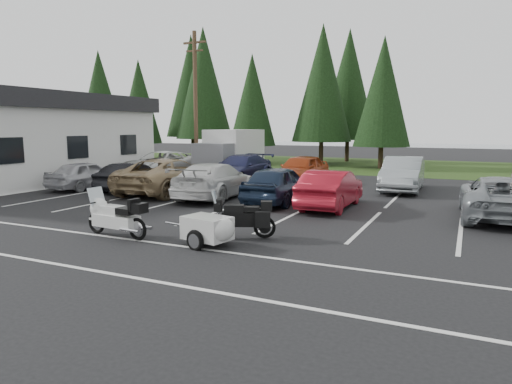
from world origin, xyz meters
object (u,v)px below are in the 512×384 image
at_px(car_near_3, 215,180).
at_px(box_truck, 227,153).
at_px(car_far_0, 161,165).
at_px(car_near_6, 499,198).
at_px(car_near_2, 169,176).
at_px(car_far_2, 301,170).
at_px(car_far_1, 240,169).
at_px(car_near_4, 278,184).
at_px(utility_pole, 196,101).
at_px(touring_motorcycle, 116,213).
at_px(car_near_5, 331,189).
at_px(cargo_trailer, 207,231).
at_px(car_far_3, 403,174).
at_px(car_near_0, 85,175).
at_px(car_near_1, 132,177).
at_px(adventure_motorcycle, 239,214).

bearing_deg(car_near_3, box_truck, -70.14).
bearing_deg(car_far_0, car_near_6, -13.82).
distance_m(car_near_2, car_far_0, 6.76).
bearing_deg(car_far_2, car_near_6, -29.99).
height_order(car_near_2, car_far_1, car_near_2).
bearing_deg(car_near_4, car_far_1, -51.57).
xyz_separation_m(car_near_2, car_far_2, (4.51, 5.67, -0.01)).
relative_size(utility_pole, touring_motorcycle, 3.63).
bearing_deg(car_near_2, car_near_5, 173.46).
bearing_deg(car_far_0, box_truck, 47.20).
bearing_deg(car_near_2, cargo_trailer, 129.70).
distance_m(car_near_2, car_far_3, 11.19).
xyz_separation_m(car_near_4, car_far_1, (-4.65, 5.66, -0.00)).
bearing_deg(car_near_2, car_near_0, 5.42).
distance_m(car_near_2, car_far_2, 7.24).
distance_m(car_far_0, cargo_trailer, 16.86).
relative_size(car_near_2, car_far_1, 1.12).
xyz_separation_m(car_near_3, car_far_0, (-7.08, 5.61, 0.04)).
bearing_deg(car_near_1, touring_motorcycle, 125.28).
xyz_separation_m(utility_pole, car_near_4, (9.03, -8.05, -3.93)).
bearing_deg(car_far_1, utility_pole, 153.65).
xyz_separation_m(car_near_3, car_far_2, (1.78, 6.10, 0.03)).
bearing_deg(utility_pole, car_far_1, -28.60).
relative_size(car_near_6, touring_motorcycle, 2.09).
bearing_deg(utility_pole, car_far_0, -112.98).
bearing_deg(car_far_1, adventure_motorcycle, -60.70).
relative_size(car_near_1, cargo_trailer, 2.35).
relative_size(car_near_1, adventure_motorcycle, 1.82).
relative_size(utility_pole, car_near_0, 2.18).
bearing_deg(car_far_2, car_near_2, -125.27).
relative_size(car_near_1, car_far_0, 0.70).
bearing_deg(car_far_2, car_near_3, -103.02).
relative_size(car_near_1, car_far_1, 0.77).
bearing_deg(utility_pole, adventure_motorcycle, -53.68).
bearing_deg(car_near_1, car_far_3, -157.69).
xyz_separation_m(car_far_0, car_far_2, (8.86, 0.50, -0.00)).
bearing_deg(car_near_6, box_truck, -31.42).
relative_size(car_far_1, adventure_motorcycle, 2.35).
distance_m(car_near_0, car_near_3, 7.39).
height_order(utility_pole, car_near_3, utility_pole).
distance_m(car_near_2, cargo_trailer, 10.11).
distance_m(box_truck, car_near_6, 17.22).
relative_size(box_truck, cargo_trailer, 3.25).
xyz_separation_m(car_near_1, car_near_2, (2.12, 0.08, 0.15)).
height_order(car_near_2, car_far_2, car_near_2).
bearing_deg(car_near_4, car_far_3, -126.08).
height_order(box_truck, car_far_2, box_truck).
relative_size(box_truck, adventure_motorcycle, 2.52).
bearing_deg(car_far_3, car_far_2, 174.99).
distance_m(car_near_3, car_far_0, 9.03).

